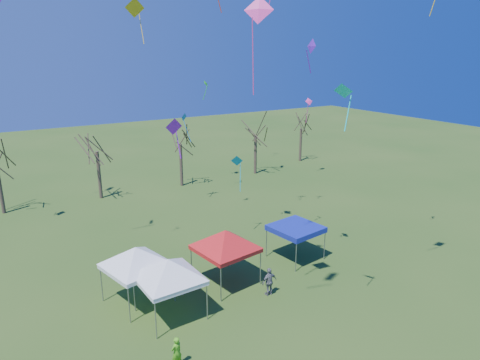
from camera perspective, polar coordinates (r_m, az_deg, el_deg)
The scene contains 20 objects.
ground at distance 24.13m, azimuth 2.70°, elevation -17.73°, with size 140.00×140.00×0.00m, color #2A4E19.
tree_2 at distance 42.43m, azimuth -18.75°, elevation 5.79°, with size 3.71×3.71×8.18m.
tree_3 at distance 44.67m, azimuth -8.05°, elevation 6.74°, with size 3.59×3.59×7.91m.
tree_4 at distance 49.01m, azimuth 2.11°, elevation 7.73°, with size 3.58×3.58×7.89m.
tree_5 at distance 55.61m, azimuth 8.23°, elevation 8.29°, with size 3.39×3.39×7.46m.
tent_white_west at distance 22.93m, azimuth -9.56°, elevation -10.88°, with size 4.37×4.37×3.86m.
tent_white_mid at distance 24.53m, azimuth -13.77°, elevation -9.18°, with size 4.27×4.27×3.88m.
tent_red at distance 25.70m, azimuth -1.97°, elevation -7.20°, with size 4.50×4.50×4.01m.
tent_blue at distance 29.38m, azimuth 7.46°, elevation -6.46°, with size 3.38×3.38×2.36m.
person_grey at distance 25.57m, azimuth 3.93°, elevation -13.35°, with size 1.00×0.42×1.71m, color slate.
person_green at distance 20.80m, azimuth -8.48°, elevation -21.75°, with size 0.55×0.36×1.51m, color #53AF1C.
kite_27 at distance 19.85m, azimuth 13.66°, elevation 11.41°, with size 0.94×1.07×2.14m.
kite_22 at distance 43.04m, azimuth -7.48°, elevation 8.21°, with size 1.08×0.99×2.99m.
kite_1 at distance 23.06m, azimuth -8.83°, elevation 7.00°, with size 0.99×0.51×2.23m.
kite_19 at distance 40.89m, azimuth -4.57°, elevation 12.64°, with size 0.77×0.75×1.83m.
kite_25 at distance 25.19m, azimuth 9.45°, elevation 17.13°, with size 0.39×0.86×1.91m.
kite_11 at distance 35.12m, azimuth -13.88°, elevation 21.40°, with size 1.54×0.90×3.33m.
kite_17 at distance 31.50m, azimuth -0.40°, elevation 2.49°, with size 0.98×0.83×2.76m.
kite_12 at distance 47.78m, azimuth 9.18°, elevation 10.23°, with size 0.96×0.63×2.79m.
kite_5 at distance 19.38m, azimuth 2.48°, elevation 21.61°, with size 1.37×1.33×4.19m.
Camera 1 is at (-11.23, -16.46, 13.60)m, focal length 32.00 mm.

